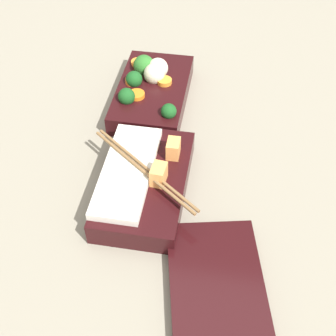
{
  "coord_description": "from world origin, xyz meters",
  "views": [
    {
      "loc": [
        0.56,
        0.12,
        0.55
      ],
      "look_at": [
        0.08,
        0.04,
        0.04
      ],
      "focal_mm": 50.0,
      "sensor_mm": 36.0,
      "label": 1
    }
  ],
  "objects": [
    {
      "name": "bento_lid",
      "position": [
        0.26,
        0.14,
        0.01
      ],
      "size": [
        0.23,
        0.16,
        0.02
      ],
      "primitive_type": "cube",
      "rotation": [
        0.0,
        0.0,
        0.21
      ],
      "color": "black",
      "rests_on": "ground_plane"
    },
    {
      "name": "bento_tray_vegetable",
      "position": [
        -0.12,
        -0.02,
        0.02
      ],
      "size": [
        0.21,
        0.12,
        0.07
      ],
      "color": "black",
      "rests_on": "ground_plane"
    },
    {
      "name": "ground_plane",
      "position": [
        0.0,
        0.0,
        0.0
      ],
      "size": [
        3.0,
        3.0,
        0.0
      ],
      "primitive_type": "plane",
      "color": "gray"
    },
    {
      "name": "bento_tray_rice",
      "position": [
        0.1,
        0.01,
        0.02
      ],
      "size": [
        0.21,
        0.18,
        0.07
      ],
      "color": "black",
      "rests_on": "ground_plane"
    }
  ]
}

